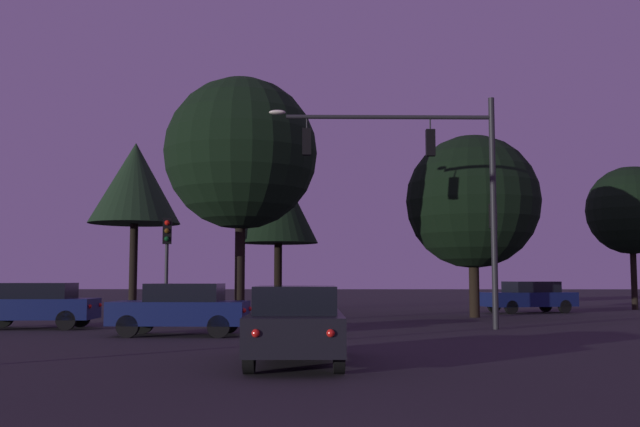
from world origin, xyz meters
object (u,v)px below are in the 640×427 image
object	(u,v)px
traffic_signal_mast_arm	(430,169)
car_far_lane	(529,296)
car_crossing_left	(181,308)
car_crossing_right	(36,305)
traffic_light_corner_left	(167,249)
tree_left_far	(631,210)
car_nearside_lane	(296,323)
tree_right_cluster	(473,202)
tree_lot_edge	(135,184)
traffic_light_corner_right	(493,239)
tree_behind_sign	(278,204)
tree_center_horizon	(241,154)

from	to	relation	value
traffic_signal_mast_arm	car_far_lane	size ratio (longest dim) A/B	1.64
car_crossing_left	car_crossing_right	xyz separation A→B (m)	(-5.47, 2.84, -0.00)
traffic_light_corner_left	car_far_lane	bearing A→B (deg)	34.16
car_far_lane	tree_left_far	xyz separation A→B (m)	(6.62, 3.79, 4.54)
traffic_light_corner_left	car_far_lane	xyz separation A→B (m)	(15.34, 10.41, -1.90)
traffic_signal_mast_arm	car_nearside_lane	world-z (taller)	traffic_signal_mast_arm
car_crossing_right	tree_right_cluster	distance (m)	18.11
traffic_light_corner_left	tree_lot_edge	bearing A→B (deg)	111.44
traffic_signal_mast_arm	car_crossing_left	world-z (taller)	traffic_signal_mast_arm
traffic_light_corner_right	tree_right_cluster	xyz separation A→B (m)	(0.15, 4.64, 1.87)
car_crossing_left	tree_behind_sign	size ratio (longest dim) A/B	0.52
traffic_signal_mast_arm	traffic_light_corner_left	xyz separation A→B (m)	(-9.06, 1.12, -2.61)
car_far_lane	tree_behind_sign	size ratio (longest dim) A/B	0.61
traffic_light_corner_right	tree_behind_sign	bearing A→B (deg)	127.92
car_crossing_left	car_far_lane	size ratio (longest dim) A/B	0.85
traffic_signal_mast_arm	car_far_lane	distance (m)	13.89
traffic_light_corner_right	car_crossing_left	distance (m)	12.01
car_nearside_lane	tree_behind_sign	size ratio (longest dim) A/B	0.57
car_crossing_right	traffic_light_corner_right	bearing A→B (deg)	9.65
traffic_light_corner_left	car_crossing_right	bearing A→B (deg)	-165.84
traffic_light_corner_left	tree_center_horizon	bearing A→B (deg)	41.99
traffic_light_corner_left	traffic_light_corner_right	xyz separation A→B (m)	(11.74, 1.66, 0.44)
car_crossing_left	car_far_lane	distance (m)	20.01
car_crossing_right	traffic_light_corner_left	bearing A→B (deg)	14.16
car_nearside_lane	tree_behind_sign	bearing A→B (deg)	95.18
car_far_lane	traffic_signal_mast_arm	bearing A→B (deg)	-118.59
tree_center_horizon	traffic_signal_mast_arm	bearing A→B (deg)	-25.26
car_crossing_right	tree_lot_edge	size ratio (longest dim) A/B	0.49
tree_behind_sign	traffic_light_corner_left	bearing A→B (deg)	-102.63
car_crossing_left	tree_behind_sign	distance (m)	17.62
car_crossing_right	car_far_lane	size ratio (longest dim) A/B	0.87
car_crossing_right	car_far_lane	world-z (taller)	same
car_crossing_right	tree_lot_edge	world-z (taller)	tree_lot_edge
traffic_light_corner_left	car_crossing_left	distance (m)	4.53
car_crossing_left	traffic_light_corner_left	bearing A→B (deg)	109.13
car_crossing_right	tree_left_far	distance (m)	30.55
tree_lot_edge	traffic_light_corner_right	bearing A→B (deg)	-27.90
car_nearside_lane	tree_right_cluster	size ratio (longest dim) A/B	0.56
traffic_light_corner_right	car_crossing_left	size ratio (longest dim) A/B	1.10
traffic_light_corner_right	car_crossing_right	size ratio (longest dim) A/B	1.07
car_nearside_lane	car_crossing_right	size ratio (longest dim) A/B	1.07
traffic_light_corner_right	car_nearside_lane	distance (m)	14.48
car_nearside_lane	car_crossing_right	bearing A→B (deg)	132.78
traffic_light_corner_right	tree_center_horizon	world-z (taller)	tree_center_horizon
traffic_light_corner_right	tree_behind_sign	size ratio (longest dim) A/B	0.57
tree_left_far	tree_lot_edge	distance (m)	26.23
car_crossing_right	car_far_lane	xyz separation A→B (m)	(19.47, 11.45, 0.00)
traffic_signal_mast_arm	traffic_light_corner_right	bearing A→B (deg)	46.03
car_crossing_right	tree_center_horizon	world-z (taller)	tree_center_horizon
traffic_signal_mast_arm	tree_center_horizon	bearing A→B (deg)	154.74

